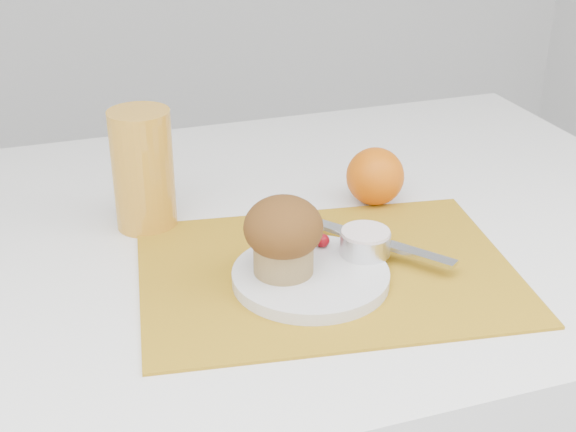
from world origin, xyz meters
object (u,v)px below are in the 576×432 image
object	(u,v)px
juice_glass	(143,170)
muffin	(283,234)
plate	(311,276)
orange	(375,176)

from	to	relation	value
juice_glass	muffin	xyz separation A→B (m)	(0.12, -0.20, -0.01)
plate	orange	distance (m)	0.24
orange	juice_glass	size ratio (longest dim) A/B	0.51
plate	orange	bearing A→B (deg)	48.15
plate	muffin	bearing A→B (deg)	161.91
orange	juice_glass	xyz separation A→B (m)	(-0.31, 0.03, 0.04)
orange	juice_glass	distance (m)	0.31
orange	juice_glass	bearing A→B (deg)	173.87
muffin	juice_glass	bearing A→B (deg)	121.11
juice_glass	orange	bearing A→B (deg)	-6.13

